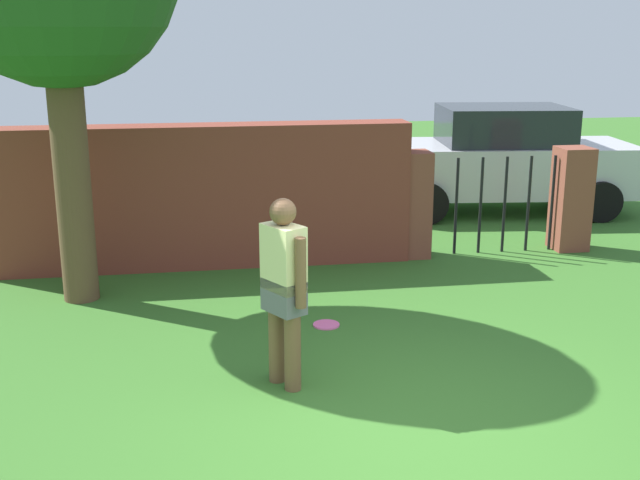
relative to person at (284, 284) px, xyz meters
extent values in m
plane|color=#336623|center=(0.91, -1.05, -0.90)|extent=(40.00, 40.00, 0.00)
cube|color=brown|center=(-0.59, 3.65, 0.00)|extent=(5.19, 0.50, 1.79)
cylinder|color=brown|center=(-2.00, 2.56, 0.54)|extent=(0.38, 0.38, 2.88)
cylinder|color=brown|center=(-0.06, 0.09, -0.47)|extent=(0.14, 0.14, 0.85)
cylinder|color=brown|center=(0.06, -0.09, -0.47)|extent=(0.14, 0.14, 0.85)
cube|color=slate|center=(0.00, 0.00, -0.10)|extent=(0.37, 0.42, 0.28)
cube|color=beige|center=(0.00, 0.00, 0.23)|extent=(0.37, 0.42, 0.55)
sphere|color=brown|center=(0.00, 0.00, 0.61)|extent=(0.22, 0.22, 0.22)
cylinder|color=brown|center=(-0.11, 0.19, 0.15)|extent=(0.09, 0.09, 0.58)
cylinder|color=brown|center=(0.11, -0.19, 0.15)|extent=(0.09, 0.09, 0.58)
cube|color=brown|center=(2.11, 3.65, -0.20)|extent=(0.44, 0.44, 1.40)
cube|color=brown|center=(4.33, 3.65, -0.20)|extent=(0.44, 0.44, 1.40)
cylinder|color=black|center=(2.38, 3.65, -0.25)|extent=(0.04, 0.04, 1.30)
cylinder|color=black|center=(2.71, 3.65, -0.25)|extent=(0.04, 0.04, 1.30)
cylinder|color=black|center=(3.05, 3.65, -0.25)|extent=(0.04, 0.04, 1.30)
cylinder|color=black|center=(3.39, 3.65, -0.25)|extent=(0.04, 0.04, 1.30)
cylinder|color=black|center=(3.73, 3.65, -0.25)|extent=(0.04, 0.04, 1.30)
cylinder|color=black|center=(4.06, 3.65, -0.25)|extent=(0.04, 0.04, 1.30)
cube|color=#B7B7BC|center=(4.28, 6.03, -0.18)|extent=(4.36, 2.15, 0.80)
cube|color=#1E2328|center=(4.28, 6.03, 0.52)|extent=(2.15, 1.71, 0.60)
cylinder|color=black|center=(2.83, 5.34, -0.58)|extent=(0.66, 0.29, 0.64)
cylinder|color=black|center=(3.02, 7.03, -0.58)|extent=(0.66, 0.29, 0.64)
cylinder|color=black|center=(5.55, 5.04, -0.58)|extent=(0.66, 0.29, 0.64)
cylinder|color=black|center=(5.73, 6.73, -0.58)|extent=(0.66, 0.29, 0.64)
cylinder|color=pink|center=(0.57, 1.30, -0.89)|extent=(0.27, 0.27, 0.02)
camera|label=1|loc=(-0.67, -6.09, 2.03)|focal=44.05mm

